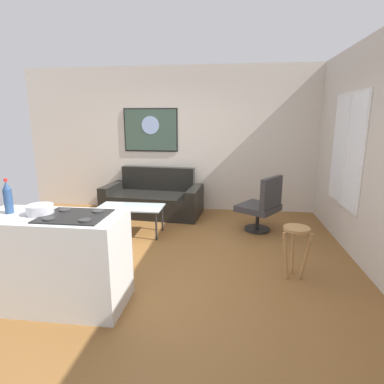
{
  "coord_description": "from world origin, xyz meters",
  "views": [
    {
      "loc": [
        0.97,
        -3.76,
        1.79
      ],
      "look_at": [
        0.38,
        0.9,
        0.7
      ],
      "focal_mm": 29.17,
      "sensor_mm": 36.0,
      "label": 1
    }
  ],
  "objects_px": {
    "couch": "(153,200)",
    "wall_painting": "(151,130)",
    "coffee_table": "(131,209)",
    "armchair": "(262,205)",
    "bar_stool": "(296,239)",
    "mixing_bowl": "(40,210)",
    "soda_bottle": "(8,198)"
  },
  "relations": [
    {
      "from": "armchair",
      "to": "mixing_bowl",
      "type": "relative_size",
      "value": 3.77
    },
    {
      "from": "couch",
      "to": "coffee_table",
      "type": "distance_m",
      "value": 1.14
    },
    {
      "from": "couch",
      "to": "mixing_bowl",
      "type": "xyz_separation_m",
      "value": [
        -0.31,
        -3.08,
        0.68
      ]
    },
    {
      "from": "couch",
      "to": "soda_bottle",
      "type": "bearing_deg",
      "value": -101.51
    },
    {
      "from": "coffee_table",
      "to": "bar_stool",
      "type": "relative_size",
      "value": 1.66
    },
    {
      "from": "bar_stool",
      "to": "wall_painting",
      "type": "xyz_separation_m",
      "value": [
        -2.36,
        2.7,
        1.13
      ]
    },
    {
      "from": "coffee_table",
      "to": "bar_stool",
      "type": "xyz_separation_m",
      "value": [
        2.31,
        -1.13,
        0.05
      ]
    },
    {
      "from": "coffee_table",
      "to": "soda_bottle",
      "type": "xyz_separation_m",
      "value": [
        -0.55,
        -1.95,
        0.65
      ]
    },
    {
      "from": "couch",
      "to": "armchair",
      "type": "xyz_separation_m",
      "value": [
        2.0,
        -0.75,
        0.17
      ]
    },
    {
      "from": "mixing_bowl",
      "to": "wall_painting",
      "type": "xyz_separation_m",
      "value": [
        0.18,
        3.52,
        0.63
      ]
    },
    {
      "from": "armchair",
      "to": "wall_painting",
      "type": "bearing_deg",
      "value": 150.87
    },
    {
      "from": "armchair",
      "to": "wall_painting",
      "type": "xyz_separation_m",
      "value": [
        -2.13,
        1.18,
        1.15
      ]
    },
    {
      "from": "soda_bottle",
      "to": "wall_painting",
      "type": "bearing_deg",
      "value": 81.94
    },
    {
      "from": "coffee_table",
      "to": "wall_painting",
      "type": "bearing_deg",
      "value": 91.77
    },
    {
      "from": "couch",
      "to": "wall_painting",
      "type": "bearing_deg",
      "value": 106.42
    },
    {
      "from": "couch",
      "to": "mixing_bowl",
      "type": "relative_size",
      "value": 7.81
    },
    {
      "from": "soda_bottle",
      "to": "bar_stool",
      "type": "bearing_deg",
      "value": 15.89
    },
    {
      "from": "armchair",
      "to": "soda_bottle",
      "type": "relative_size",
      "value": 2.73
    },
    {
      "from": "couch",
      "to": "armchair",
      "type": "relative_size",
      "value": 2.07
    },
    {
      "from": "bar_stool",
      "to": "mixing_bowl",
      "type": "relative_size",
      "value": 2.51
    },
    {
      "from": "coffee_table",
      "to": "wall_painting",
      "type": "relative_size",
      "value": 0.94
    },
    {
      "from": "wall_painting",
      "to": "coffee_table",
      "type": "bearing_deg",
      "value": -88.23
    },
    {
      "from": "bar_stool",
      "to": "armchair",
      "type": "bearing_deg",
      "value": 98.66
    },
    {
      "from": "bar_stool",
      "to": "wall_painting",
      "type": "height_order",
      "value": "wall_painting"
    },
    {
      "from": "couch",
      "to": "coffee_table",
      "type": "xyz_separation_m",
      "value": [
        -0.08,
        -1.13,
        0.14
      ]
    },
    {
      "from": "armchair",
      "to": "mixing_bowl",
      "type": "xyz_separation_m",
      "value": [
        -2.3,
        -2.33,
        0.52
      ]
    },
    {
      "from": "couch",
      "to": "wall_painting",
      "type": "relative_size",
      "value": 1.76
    },
    {
      "from": "coffee_table",
      "to": "armchair",
      "type": "distance_m",
      "value": 2.11
    },
    {
      "from": "bar_stool",
      "to": "soda_bottle",
      "type": "relative_size",
      "value": 1.82
    },
    {
      "from": "bar_stool",
      "to": "mixing_bowl",
      "type": "distance_m",
      "value": 2.71
    },
    {
      "from": "couch",
      "to": "soda_bottle",
      "type": "relative_size",
      "value": 5.65
    },
    {
      "from": "armchair",
      "to": "bar_stool",
      "type": "bearing_deg",
      "value": -81.34
    }
  ]
}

